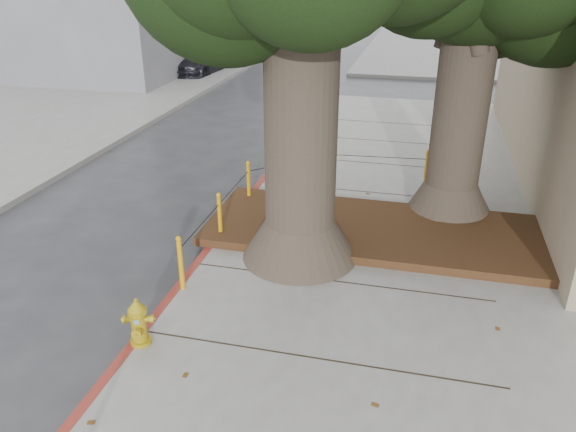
% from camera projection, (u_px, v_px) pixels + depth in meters
% --- Properties ---
extents(ground, '(140.00, 140.00, 0.00)m').
position_uv_depth(ground, '(278.00, 361.00, 7.68)').
color(ground, '#28282B').
rests_on(ground, ground).
extents(sidewalk_far, '(16.00, 20.00, 0.15)m').
position_uv_depth(sidewalk_far, '(507.00, 49.00, 32.78)').
color(sidewalk_far, slate).
rests_on(sidewalk_far, ground).
extents(curb_red, '(0.14, 26.00, 0.16)m').
position_uv_depth(curb_red, '(207.00, 254.00, 10.29)').
color(curb_red, maroon).
rests_on(curb_red, ground).
extents(planter_bed, '(6.40, 2.60, 0.16)m').
position_uv_depth(planter_bed, '(374.00, 230.00, 10.83)').
color(planter_bed, black).
rests_on(planter_bed, sidewalk_main).
extents(bollard_ring, '(3.79, 5.39, 0.95)m').
position_uv_depth(bollard_ring, '(291.00, 192.00, 11.45)').
color(bollard_ring, orange).
rests_on(bollard_ring, sidewalk_main).
extents(fire_hydrant, '(0.38, 0.37, 0.71)m').
position_uv_depth(fire_hydrant, '(138.00, 322.00, 7.67)').
color(fire_hydrant, '#B59512').
rests_on(fire_hydrant, sidewalk_main).
extents(car_silver, '(3.45, 1.49, 1.16)m').
position_uv_depth(car_silver, '(565.00, 85.00, 21.32)').
color(car_silver, '#9C9CA0').
rests_on(car_silver, ground).
extents(car_dark, '(2.31, 4.79, 1.34)m').
position_uv_depth(car_dark, '(202.00, 58.00, 26.26)').
color(car_dark, black).
rests_on(car_dark, ground).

